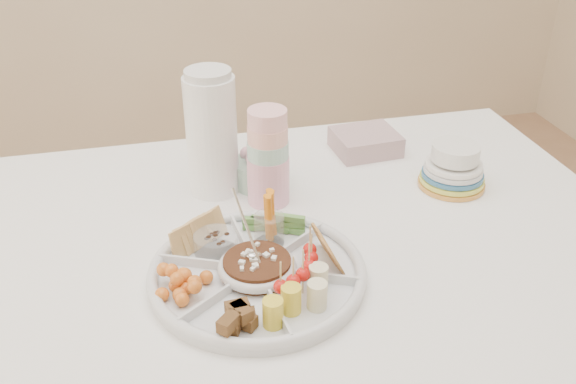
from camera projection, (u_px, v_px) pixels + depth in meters
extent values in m
cube|color=white|center=(267.00, 384.00, 1.43)|extent=(1.52, 1.02, 0.76)
cylinder|color=white|center=(257.00, 270.00, 1.13)|extent=(0.50, 0.50, 0.04)
cylinder|color=#572E1E|center=(257.00, 267.00, 1.13)|extent=(0.16, 0.16, 0.04)
cylinder|color=beige|center=(268.00, 149.00, 1.32)|extent=(0.11, 0.11, 0.25)
cylinder|color=white|center=(211.00, 131.00, 1.35)|extent=(0.12, 0.12, 0.28)
cylinder|color=#A4B8AD|center=(260.00, 167.00, 1.42)|extent=(0.12, 0.12, 0.09)
cube|color=#B79398|center=(365.00, 142.00, 1.58)|extent=(0.16, 0.14, 0.05)
cylinder|color=gold|center=(453.00, 167.00, 1.41)|extent=(0.17, 0.17, 0.10)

